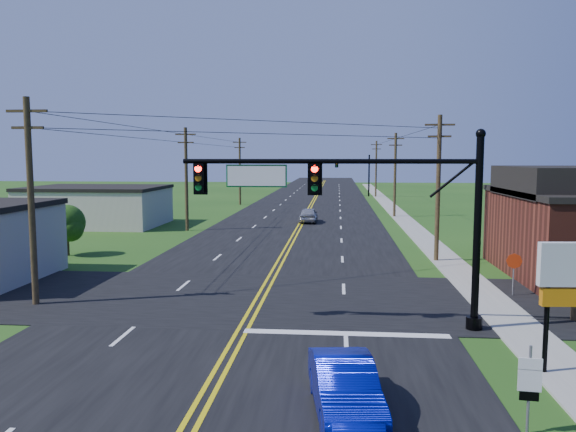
# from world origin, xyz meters

# --- Properties ---
(ground) EXTENTS (260.00, 260.00, 0.00)m
(ground) POSITION_xyz_m (0.00, 0.00, 0.00)
(ground) COLOR #1B4112
(ground) RESTS_ON ground
(road_main) EXTENTS (16.00, 220.00, 0.04)m
(road_main) POSITION_xyz_m (0.00, 50.00, 0.02)
(road_main) COLOR black
(road_main) RESTS_ON ground
(road_cross) EXTENTS (70.00, 10.00, 0.04)m
(road_cross) POSITION_xyz_m (0.00, 12.00, 0.02)
(road_cross) COLOR black
(road_cross) RESTS_ON ground
(sidewalk) EXTENTS (2.00, 160.00, 0.08)m
(sidewalk) POSITION_xyz_m (10.50, 40.00, 0.04)
(sidewalk) COLOR gray
(sidewalk) RESTS_ON ground
(signal_mast_main) EXTENTS (11.30, 0.60, 7.48)m
(signal_mast_main) POSITION_xyz_m (4.34, 8.00, 4.75)
(signal_mast_main) COLOR black
(signal_mast_main) RESTS_ON ground
(signal_mast_far) EXTENTS (10.98, 0.60, 7.48)m
(signal_mast_far) POSITION_xyz_m (4.44, 80.00, 4.55)
(signal_mast_far) COLOR black
(signal_mast_far) RESTS_ON ground
(cream_bldg_far) EXTENTS (12.20, 9.20, 3.70)m
(cream_bldg_far) POSITION_xyz_m (-19.00, 38.00, 1.86)
(cream_bldg_far) COLOR beige
(cream_bldg_far) RESTS_ON ground
(utility_pole_left_a) EXTENTS (1.80, 0.28, 9.00)m
(utility_pole_left_a) POSITION_xyz_m (-9.50, 10.00, 4.72)
(utility_pole_left_a) COLOR #322517
(utility_pole_left_a) RESTS_ON ground
(utility_pole_left_b) EXTENTS (1.80, 0.28, 9.00)m
(utility_pole_left_b) POSITION_xyz_m (-9.50, 35.00, 4.72)
(utility_pole_left_b) COLOR #322517
(utility_pole_left_b) RESTS_ON ground
(utility_pole_left_c) EXTENTS (1.80, 0.28, 9.00)m
(utility_pole_left_c) POSITION_xyz_m (-9.50, 62.00, 4.72)
(utility_pole_left_c) COLOR #322517
(utility_pole_left_c) RESTS_ON ground
(utility_pole_right_a) EXTENTS (1.80, 0.28, 9.00)m
(utility_pole_right_a) POSITION_xyz_m (9.80, 22.00, 4.72)
(utility_pole_right_a) COLOR #322517
(utility_pole_right_a) RESTS_ON ground
(utility_pole_right_b) EXTENTS (1.80, 0.28, 9.00)m
(utility_pole_right_b) POSITION_xyz_m (9.80, 48.00, 4.72)
(utility_pole_right_b) COLOR #322517
(utility_pole_right_b) RESTS_ON ground
(utility_pole_right_c) EXTENTS (1.80, 0.28, 9.00)m
(utility_pole_right_c) POSITION_xyz_m (9.80, 78.00, 4.72)
(utility_pole_right_c) COLOR #322517
(utility_pole_right_c) RESTS_ON ground
(tree_right_back) EXTENTS (3.00, 3.00, 4.10)m
(tree_right_back) POSITION_xyz_m (16.00, 26.00, 2.60)
(tree_right_back) COLOR #322517
(tree_right_back) RESTS_ON ground
(shrub_corner) EXTENTS (2.00, 2.00, 2.86)m
(shrub_corner) POSITION_xyz_m (13.00, 9.50, 1.85)
(shrub_corner) COLOR #322517
(shrub_corner) RESTS_ON ground
(tree_left) EXTENTS (2.40, 2.40, 3.37)m
(tree_left) POSITION_xyz_m (-14.00, 22.00, 2.16)
(tree_left) COLOR #322517
(tree_left) RESTS_ON ground
(blue_car) EXTENTS (2.07, 4.43, 1.40)m
(blue_car) POSITION_xyz_m (3.87, 0.56, 0.70)
(blue_car) COLOR #060F95
(blue_car) RESTS_ON ground
(distant_car) EXTENTS (1.72, 4.28, 1.46)m
(distant_car) POSITION_xyz_m (0.83, 41.95, 0.73)
(distant_car) COLOR #A9A9AE
(distant_car) RESTS_ON ground
(route_sign) EXTENTS (0.53, 0.11, 2.12)m
(route_sign) POSITION_xyz_m (8.14, -0.02, 1.24)
(route_sign) COLOR slate
(route_sign) RESTS_ON ground
(stop_sign) EXTENTS (0.72, 0.14, 2.02)m
(stop_sign) POSITION_xyz_m (11.85, 13.42, 1.45)
(stop_sign) COLOR slate
(stop_sign) RESTS_ON ground
(pylon_sign) EXTENTS (1.96, 0.41, 3.99)m
(pylon_sign) POSITION_xyz_m (10.50, 3.78, 2.91)
(pylon_sign) COLOR black
(pylon_sign) RESTS_ON ground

